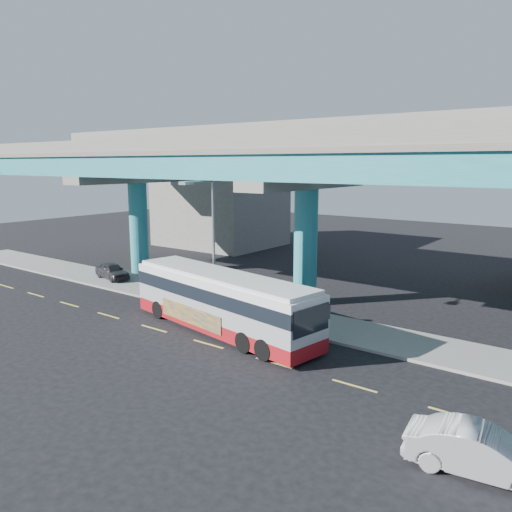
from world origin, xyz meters
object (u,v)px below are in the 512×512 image
Objects in this scene: street_lamp at (207,226)px; stop_sign at (281,294)px; sedan at (481,452)px; parked_car at (112,271)px; transit_bus at (222,300)px.

street_lamp is 3.34× the size of stop_sign.
street_lamp is at bearing -158.01° from stop_sign.
sedan is 0.55× the size of street_lamp.
stop_sign reaches higher than sedan.
street_lamp is (11.92, -2.16, 4.56)m from parked_car.
sedan is at bearing -9.83° from transit_bus.
transit_bus is at bearing 63.04° from sedan.
transit_bus is at bearing -34.49° from street_lamp.
parked_car is (-14.57, 3.98, -0.99)m from transit_bus.
street_lamp is (-2.66, 1.82, 3.57)m from transit_bus.
sedan is 1.84× the size of stop_sign.
sedan is at bearing -95.73° from parked_car.
stop_sign reaches higher than parked_car.
street_lamp is 5.93m from stop_sign.
stop_sign is (-12.11, 7.66, 1.16)m from sedan.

